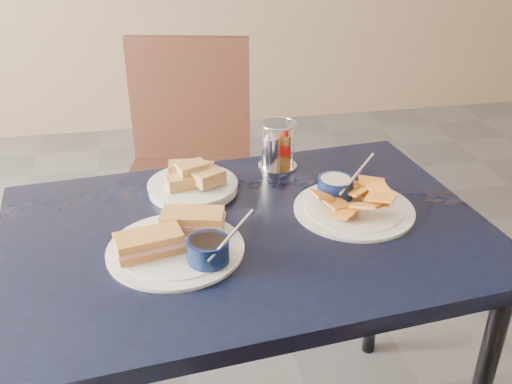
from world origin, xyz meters
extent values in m
cube|color=black|center=(-0.22, -0.10, 0.73)|extent=(1.19, 0.85, 0.04)
cylinder|color=black|center=(-0.71, 0.20, 0.35)|extent=(0.04, 0.04, 0.71)
cylinder|color=black|center=(0.27, 0.20, 0.35)|extent=(0.04, 0.04, 0.71)
cube|color=black|center=(-0.31, 0.70, 0.47)|extent=(0.54, 0.53, 0.04)
cylinder|color=black|center=(-0.49, 0.52, 0.22)|extent=(0.04, 0.04, 0.45)
cylinder|color=black|center=(-0.12, 0.52, 0.22)|extent=(0.04, 0.04, 0.45)
cylinder|color=black|center=(-0.49, 0.87, 0.22)|extent=(0.04, 0.04, 0.45)
cylinder|color=black|center=(-0.12, 0.87, 0.22)|extent=(0.04, 0.04, 0.45)
cube|color=black|center=(-0.31, 0.89, 0.73)|extent=(0.46, 0.14, 0.48)
cylinder|color=white|center=(-0.39, -0.17, 0.75)|extent=(0.30, 0.30, 0.01)
cylinder|color=white|center=(-0.39, -0.17, 0.76)|extent=(0.25, 0.25, 0.00)
cube|color=#CB9049|center=(-0.45, -0.18, 0.78)|extent=(0.15, 0.10, 0.04)
cube|color=tan|center=(-0.45, -0.18, 0.78)|extent=(0.16, 0.10, 0.01)
cube|color=#CB9049|center=(-0.35, -0.10, 0.78)|extent=(0.15, 0.10, 0.04)
cube|color=tan|center=(-0.35, -0.10, 0.78)|extent=(0.16, 0.11, 0.01)
cylinder|color=#091334|center=(-0.33, -0.23, 0.79)|extent=(0.09, 0.09, 0.05)
cylinder|color=black|center=(-0.33, -0.23, 0.80)|extent=(0.08, 0.08, 0.01)
cylinder|color=silver|center=(-0.28, -0.25, 0.83)|extent=(0.11, 0.07, 0.08)
cylinder|color=white|center=(0.05, -0.07, 0.75)|extent=(0.29, 0.29, 0.01)
cylinder|color=white|center=(0.05, -0.07, 0.76)|extent=(0.24, 0.24, 0.00)
cube|color=orange|center=(0.02, -0.12, 0.76)|extent=(0.08, 0.07, 0.02)
cube|color=orange|center=(0.10, -0.05, 0.77)|extent=(0.07, 0.05, 0.02)
cube|color=orange|center=(0.00, -0.09, 0.77)|extent=(0.08, 0.07, 0.03)
cube|color=orange|center=(0.06, -0.04, 0.78)|extent=(0.06, 0.08, 0.03)
cube|color=orange|center=(-0.03, -0.06, 0.78)|extent=(0.05, 0.07, 0.03)
cube|color=orange|center=(0.05, -0.01, 0.79)|extent=(0.07, 0.06, 0.03)
cube|color=orange|center=(0.05, -0.15, 0.79)|extent=(0.08, 0.08, 0.03)
cube|color=orange|center=(0.10, -0.11, 0.80)|extent=(0.07, 0.08, 0.02)
cube|color=orange|center=(0.11, -0.03, 0.80)|extent=(0.08, 0.06, 0.01)
cube|color=orange|center=(0.11, -0.09, 0.80)|extent=(0.05, 0.07, 0.02)
cube|color=orange|center=(0.09, -0.13, 0.81)|extent=(0.08, 0.08, 0.02)
cylinder|color=#091334|center=(0.02, -0.01, 0.79)|extent=(0.09, 0.09, 0.05)
cylinder|color=beige|center=(0.02, -0.01, 0.80)|extent=(0.08, 0.08, 0.01)
cylinder|color=silver|center=(0.07, -0.03, 0.83)|extent=(0.11, 0.07, 0.08)
cylinder|color=white|center=(-0.33, 0.10, 0.76)|extent=(0.23, 0.23, 0.02)
cylinder|color=white|center=(-0.33, 0.10, 0.77)|extent=(0.19, 0.19, 0.00)
cube|color=tan|center=(-0.36, 0.08, 0.79)|extent=(0.08, 0.06, 0.03)
cube|color=tan|center=(-0.31, 0.13, 0.79)|extent=(0.09, 0.07, 0.03)
cube|color=tan|center=(-0.29, 0.07, 0.80)|extent=(0.09, 0.08, 0.03)
cube|color=tan|center=(-0.35, 0.12, 0.81)|extent=(0.08, 0.06, 0.03)
cube|color=tan|center=(-0.33, 0.10, 0.81)|extent=(0.09, 0.07, 0.03)
cylinder|color=silver|center=(-0.08, 0.20, 0.75)|extent=(0.11, 0.11, 0.01)
cylinder|color=silver|center=(-0.04, 0.24, 0.82)|extent=(0.01, 0.01, 0.13)
cylinder|color=silver|center=(-0.11, 0.24, 0.82)|extent=(0.01, 0.01, 0.13)
cylinder|color=silver|center=(-0.11, 0.17, 0.82)|extent=(0.01, 0.01, 0.13)
cylinder|color=silver|center=(-0.04, 0.17, 0.82)|extent=(0.01, 0.01, 0.13)
torus|color=silver|center=(-0.08, 0.20, 0.88)|extent=(0.10, 0.10, 0.00)
cylinder|color=silver|center=(-0.10, 0.20, 0.80)|extent=(0.05, 0.05, 0.08)
cone|color=silver|center=(-0.10, 0.20, 0.85)|extent=(0.04, 0.04, 0.02)
cylinder|color=brown|center=(-0.05, 0.21, 0.80)|extent=(0.03, 0.03, 0.08)
cylinder|color=#A41009|center=(-0.05, 0.21, 0.80)|extent=(0.03, 0.03, 0.03)
cylinder|color=#A41009|center=(-0.05, 0.21, 0.85)|extent=(0.02, 0.02, 0.02)
camera|label=1|loc=(-0.42, -1.22, 1.45)|focal=40.00mm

